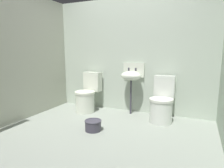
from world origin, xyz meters
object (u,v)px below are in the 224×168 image
Objects in this scene: toilet_left at (87,95)px; sink at (132,75)px; toilet_right at (162,103)px; bucket at (93,125)px.

toilet_left is 0.79× the size of sink.
sink is at bearing -16.66° from toilet_right.
toilet_left is 1.50m from toilet_right.
toilet_right is 1.27m from bucket.
bucket is at bearing -104.23° from sink.
bucket is (0.61, -0.87, -0.23)m from toilet_left.
bucket is (-0.89, -0.87, -0.23)m from toilet_right.
toilet_right is at bearing 44.19° from bucket.
toilet_left is at bearing -167.91° from sink.
sink reaches higher than toilet_right.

